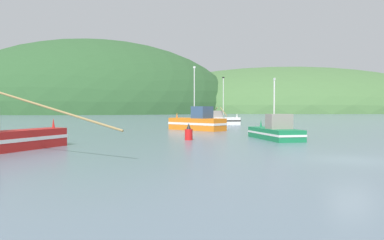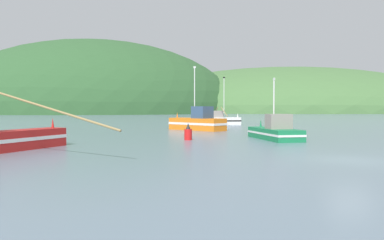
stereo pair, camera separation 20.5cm
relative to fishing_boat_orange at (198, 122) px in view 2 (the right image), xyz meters
name	(u,v)px [view 2 (the right image)]	position (x,y,z in m)	size (l,w,h in m)	color
ground_plane	(350,160)	(2.98, -26.92, -0.95)	(600.00, 600.00, 0.00)	slate
hill_mid_right	(288,112)	(95.48, 188.37, -0.95)	(101.41, 81.13, 55.29)	#2D562D
hill_far_right	(286,112)	(94.28, 188.70, -0.95)	(219.59, 175.67, 56.27)	#47703D
hill_mid_left	(345,111)	(154.96, 217.76, -0.95)	(80.18, 64.14, 39.01)	#2D562D
hill_far_left	(96,113)	(-24.80, 157.59, -0.95)	(149.29, 119.43, 74.41)	#2D562D
fishing_boat_orange	(198,122)	(0.00, 0.00, 0.00)	(6.39, 7.37, 7.71)	orange
fishing_boat_green	(275,132)	(4.09, -14.15, -0.30)	(2.55, 6.87, 5.26)	#197A47
fishing_boat_white	(219,120)	(5.97, 13.45, -0.20)	(6.59, 10.20, 7.59)	white
channel_buoy	(188,133)	(-3.31, -13.56, -0.38)	(0.64, 0.64, 1.42)	red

